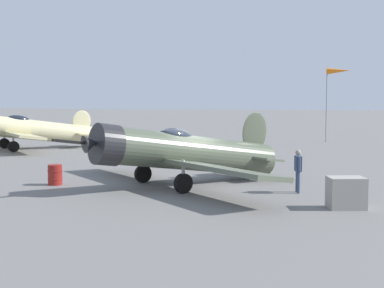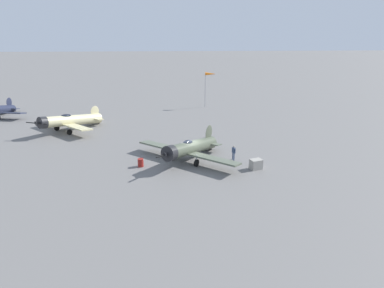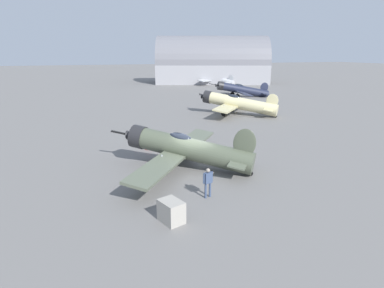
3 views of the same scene
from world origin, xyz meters
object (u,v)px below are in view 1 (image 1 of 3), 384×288
at_px(windsock_mast, 337,74).
at_px(airplane_mid_apron, 25,129).
at_px(airplane_foreground, 183,153).
at_px(ground_crew_mechanic, 298,167).
at_px(fuel_drum, 55,175).
at_px(equipment_crate, 346,193).

bearing_deg(windsock_mast, airplane_mid_apron, -57.46).
xyz_separation_m(airplane_foreground, airplane_mid_apron, (-12.57, -16.94, 0.10)).
relative_size(ground_crew_mechanic, windsock_mast, 0.26).
relative_size(fuel_drum, windsock_mast, 0.14).
bearing_deg(airplane_foreground, windsock_mast, -153.02).
relative_size(airplane_foreground, equipment_crate, 7.75).
xyz_separation_m(airplane_mid_apron, ground_crew_mechanic, (12.88, 21.95, -0.48)).
height_order(airplane_mid_apron, ground_crew_mechanic, airplane_mid_apron).
distance_m(airplane_foreground, airplane_mid_apron, 21.09).
xyz_separation_m(fuel_drum, windsock_mast, (-28.32, 10.74, 5.60)).
distance_m(airplane_foreground, ground_crew_mechanic, 5.03).
distance_m(airplane_foreground, fuel_drum, 5.72).
height_order(airplane_foreground, equipment_crate, airplane_foreground).
bearing_deg(airplane_mid_apron, windsock_mast, 164.52).
xyz_separation_m(airplane_mid_apron, equipment_crate, (15.55, 23.89, -0.99)).
relative_size(airplane_foreground, windsock_mast, 1.69).
bearing_deg(equipment_crate, ground_crew_mechanic, -144.00).
distance_m(equipment_crate, fuel_drum, 12.45).
distance_m(airplane_mid_apron, fuel_drum, 18.25).
distance_m(airplane_mid_apron, windsock_mast, 26.79).
relative_size(airplane_mid_apron, windsock_mast, 1.43).
bearing_deg(equipment_crate, windsock_mast, -176.87).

